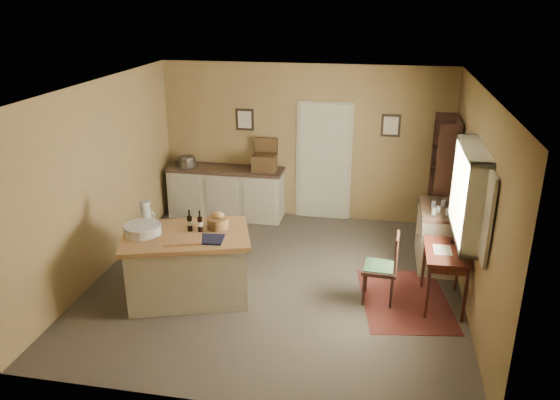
% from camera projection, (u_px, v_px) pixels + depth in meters
% --- Properties ---
extents(ground, '(5.00, 5.00, 0.00)m').
position_uv_depth(ground, '(277.00, 281.00, 7.64)').
color(ground, brown).
rests_on(ground, ground).
extents(wall_back, '(5.00, 0.10, 2.70)m').
position_uv_depth(wall_back, '(304.00, 143.00, 9.46)').
color(wall_back, olive).
rests_on(wall_back, ground).
extents(wall_front, '(5.00, 0.10, 2.70)m').
position_uv_depth(wall_front, '(223.00, 283.00, 4.86)').
color(wall_front, olive).
rests_on(wall_front, ground).
extents(wall_left, '(0.10, 5.00, 2.70)m').
position_uv_depth(wall_left, '(101.00, 179.00, 7.60)').
color(wall_left, olive).
rests_on(wall_left, ground).
extents(wall_right, '(0.10, 5.00, 2.70)m').
position_uv_depth(wall_right, '(475.00, 203.00, 6.73)').
color(wall_right, olive).
rests_on(wall_right, ground).
extents(ceiling, '(5.00, 5.00, 0.00)m').
position_uv_depth(ceiling, '(277.00, 87.00, 6.68)').
color(ceiling, silver).
rests_on(ceiling, wall_back).
extents(door, '(0.97, 0.06, 2.11)m').
position_uv_depth(door, '(324.00, 161.00, 9.48)').
color(door, '#B1B296').
rests_on(door, ground).
extents(framed_prints, '(2.82, 0.02, 0.38)m').
position_uv_depth(framed_prints, '(316.00, 123.00, 9.27)').
color(framed_prints, black).
rests_on(framed_prints, ground).
extents(window, '(0.25, 1.99, 1.12)m').
position_uv_depth(window, '(473.00, 193.00, 6.49)').
color(window, '#B4AC90').
rests_on(window, ground).
extents(work_island, '(1.83, 1.47, 1.20)m').
position_uv_depth(work_island, '(187.00, 264.00, 7.09)').
color(work_island, '#B4AC90').
rests_on(work_island, ground).
extents(sideboard, '(2.05, 0.58, 1.18)m').
position_uv_depth(sideboard, '(227.00, 191.00, 9.72)').
color(sideboard, '#B4AC90').
rests_on(sideboard, ground).
extents(rug, '(1.33, 1.75, 0.01)m').
position_uv_depth(rug, '(405.00, 300.00, 7.16)').
color(rug, '#56231B').
rests_on(rug, ground).
extents(writing_desk, '(0.52, 0.85, 0.82)m').
position_uv_depth(writing_desk, '(446.00, 257.00, 6.85)').
color(writing_desk, '#33140D').
rests_on(writing_desk, ground).
extents(desk_chair, '(0.46, 0.46, 0.93)m').
position_uv_depth(desk_chair, '(380.00, 268.00, 7.01)').
color(desk_chair, black).
rests_on(desk_chair, ground).
extents(right_cabinet, '(0.54, 0.98, 0.99)m').
position_uv_depth(right_cabinet, '(437.00, 236.00, 7.97)').
color(right_cabinet, '#B4AC90').
rests_on(right_cabinet, ground).
extents(shelving_unit, '(0.34, 0.90, 2.00)m').
position_uv_depth(shelving_unit, '(445.00, 180.00, 8.65)').
color(shelving_unit, black).
rests_on(shelving_unit, ground).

